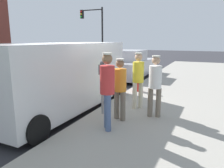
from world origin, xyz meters
The scene contains 11 objects.
ground_plane centered at (0.00, 0.00, 0.00)m, with size 80.00×80.00×0.00m, color #2D2D33.
sidewalk_slab centered at (3.50, 0.00, 0.07)m, with size 5.00×32.00×0.15m, color #9E998E.
parking_meter_near centered at (1.35, -0.58, 1.18)m, with size 0.14×0.18×1.52m.
pedestrian_in_red centered at (1.95, -1.51, 1.20)m, with size 0.34×0.34×1.81m.
pedestrian_in_yellow centered at (2.11, 0.33, 1.14)m, with size 0.34×0.34×1.72m.
pedestrian_in_orange centered at (1.97, -0.80, 1.08)m, with size 0.35×0.34×1.63m.
pedestrian_in_white centered at (2.76, -0.21, 1.12)m, with size 0.35×0.34×1.69m.
parked_van centered at (-0.15, -0.49, 1.15)m, with size 2.25×5.25×2.15m.
parked_sedan_ahead centered at (-0.18, 6.07, 0.75)m, with size 2.02×4.44×1.65m.
traffic_light_corner centered at (-6.27, 12.94, 3.52)m, with size 2.48×0.42×5.20m.
fire_hydrant centered at (1.45, 2.50, 0.57)m, with size 0.24×0.24×0.86m.
Camera 1 is at (4.04, -5.90, 2.26)m, focal length 34.59 mm.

